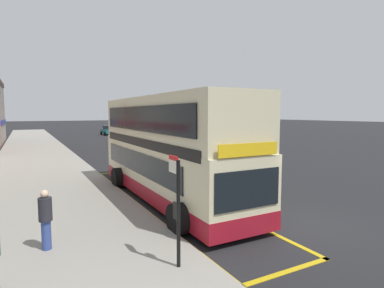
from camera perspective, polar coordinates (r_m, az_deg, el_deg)
name	(u,v)px	position (r m, az deg, el deg)	size (l,w,h in m)	color
ground_plane	(98,144)	(40.22, -16.80, 0.07)	(260.00, 260.00, 0.00)	black
pavement_near	(34,146)	(39.45, -26.82, -0.30)	(6.00, 76.00, 0.14)	gray
double_decker_bus	(168,152)	(13.55, -4.42, -1.40)	(3.25, 11.06, 4.40)	beige
bus_bay_markings	(166,199)	(13.86, -4.73, -9.92)	(2.85, 14.41, 0.01)	gold
bus_stop_sign	(177,202)	(7.38, -2.77, -10.43)	(0.09, 0.51, 2.59)	black
parked_car_teal_across	(108,130)	(55.82, -14.98, 2.43)	(2.09, 4.20, 1.62)	#196066
parked_car_silver_kerbside	(135,139)	(35.76, -10.36, 0.84)	(2.09, 4.20, 1.62)	#B2B5BA
pedestrian_waiting_near_sign	(46,217)	(9.23, -25.10, -12.01)	(0.34, 0.34, 1.60)	#33478C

